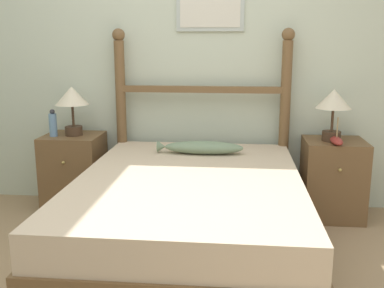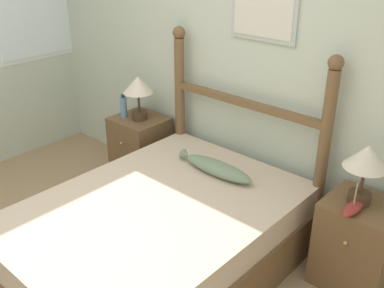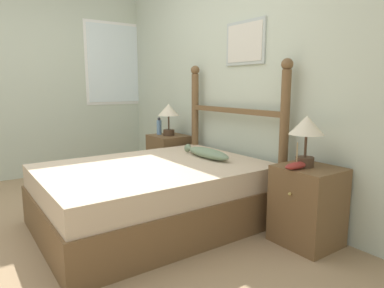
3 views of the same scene
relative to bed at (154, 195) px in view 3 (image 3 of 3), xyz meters
The scene contains 12 objects.
ground_plane 0.77m from the bed, 108.00° to the right, with size 16.00×16.00×0.00m, color #9E7F5B.
wall_back 1.47m from the bed, 102.14° to the left, with size 6.40×0.08×2.55m.
wall_left 2.65m from the bed, 164.28° to the right, with size 0.08×6.40×2.55m.
bed is the anchor object (origin of this frame).
headboard 1.05m from the bed, 90.00° to the left, with size 1.40×0.10×1.43m.
nightstand_left 1.28m from the bed, 142.85° to the left, with size 0.45×0.43×0.61m.
nightstand_right 1.28m from the bed, 37.15° to the left, with size 0.45×0.43×0.61m.
table_lamp_left 1.41m from the bed, 142.67° to the left, with size 0.26×0.26×0.39m.
table_lamp_right 1.39m from the bed, 37.58° to the left, with size 0.26×0.26×0.39m.
bottle 1.42m from the bed, 148.20° to the left, with size 0.06×0.06×0.21m.
model_boat 1.25m from the bed, 32.75° to the left, with size 0.08×0.23×0.20m.
fish_pillow 0.65m from the bed, 86.92° to the left, with size 0.63×0.15×0.09m.
Camera 3 is at (2.79, -0.69, 1.21)m, focal length 32.00 mm.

